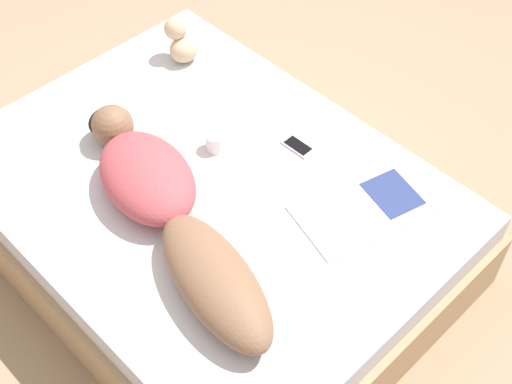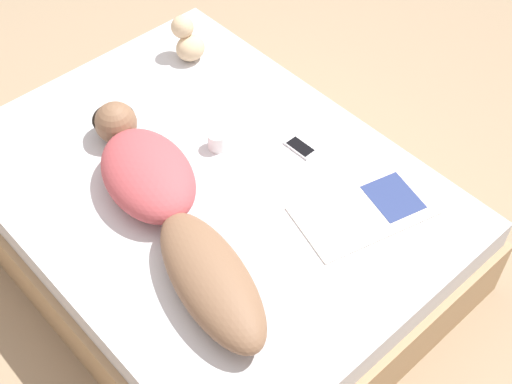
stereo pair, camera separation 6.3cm
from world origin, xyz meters
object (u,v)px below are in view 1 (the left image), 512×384
(person, at_px, (167,208))
(coffee_mug, at_px, (216,141))
(open_magazine, at_px, (366,207))
(cell_phone, at_px, (298,146))

(person, distance_m, coffee_mug, 0.45)
(open_magazine, height_order, cell_phone, same)
(coffee_mug, bearing_deg, person, -156.53)
(person, relative_size, open_magazine, 2.23)
(person, relative_size, cell_phone, 9.51)
(person, bearing_deg, coffee_mug, 37.02)
(coffee_mug, height_order, cell_phone, coffee_mug)
(cell_phone, bearing_deg, open_magazine, -98.01)
(person, height_order, cell_phone, person)
(open_magazine, distance_m, cell_phone, 0.43)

